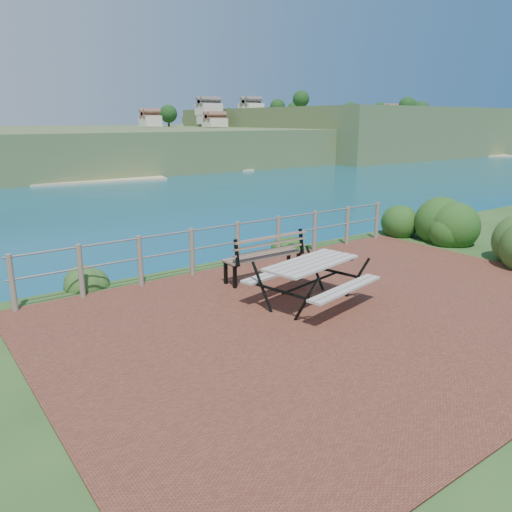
# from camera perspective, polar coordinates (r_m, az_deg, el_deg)

# --- Properties ---
(ground) EXTENTS (10.00, 7.00, 0.12)m
(ground) POSITION_cam_1_polar(r_m,az_deg,el_deg) (8.74, 10.42, -6.25)
(ground) COLOR brown
(ground) RESTS_ON ground
(safety_railing) EXTENTS (9.40, 0.10, 1.00)m
(safety_railing) POSITION_cam_1_polar(r_m,az_deg,el_deg) (11.02, -2.10, 1.64)
(safety_railing) COLOR #6B5B4C
(safety_railing) RESTS_ON ground
(distant_bay) EXTENTS (290.00, 232.36, 24.00)m
(distant_bay) POSITION_cam_1_polar(r_m,az_deg,el_deg) (274.59, 4.69, 14.28)
(distant_bay) COLOR #3E5229
(distant_bay) RESTS_ON ground
(picnic_table) EXTENTS (1.95, 1.57, 0.77)m
(picnic_table) POSITION_cam_1_polar(r_m,az_deg,el_deg) (8.79, 6.30, -2.53)
(picnic_table) COLOR #A29B91
(picnic_table) RESTS_ON ground
(park_bench) EXTENTS (1.75, 0.44, 0.98)m
(park_bench) POSITION_cam_1_polar(r_m,az_deg,el_deg) (10.10, 0.84, 0.82)
(park_bench) COLOR brown
(park_bench) RESTS_ON ground
(shrub_right_front) EXTENTS (1.39, 1.39, 1.97)m
(shrub_right_front) POSITION_cam_1_polar(r_m,az_deg,el_deg) (14.15, 20.96, 1.31)
(shrub_right_front) COLOR #133C12
(shrub_right_front) RESTS_ON ground
(shrub_right_edge) EXTENTS (0.99, 0.99, 1.42)m
(shrub_right_edge) POSITION_cam_1_polar(r_m,az_deg,el_deg) (14.73, 15.13, 2.33)
(shrub_right_edge) COLOR #133C12
(shrub_right_edge) RESTS_ON ground
(shrub_lip_west) EXTENTS (0.83, 0.83, 0.59)m
(shrub_lip_west) POSITION_cam_1_polar(r_m,az_deg,el_deg) (10.54, -18.28, -3.02)
(shrub_lip_west) COLOR #29511E
(shrub_lip_west) RESTS_ON ground
(shrub_lip_east) EXTENTS (0.78, 0.78, 0.53)m
(shrub_lip_east) POSITION_cam_1_polar(r_m,az_deg,el_deg) (12.84, 3.94, 0.96)
(shrub_lip_east) COLOR #133C12
(shrub_lip_east) RESTS_ON ground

